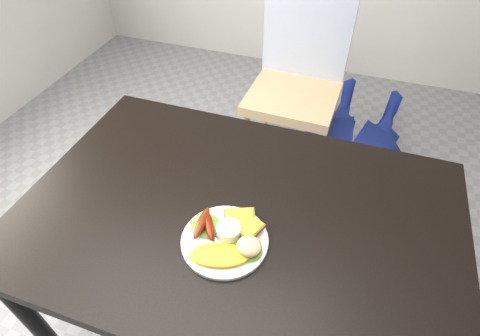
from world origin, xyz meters
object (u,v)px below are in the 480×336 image
Objects in this scene: plate at (225,241)px; dining_table at (238,215)px; dining_chair at (293,97)px; person at (368,71)px.

dining_table is at bearing 90.17° from plate.
plate is (0.06, -1.16, 0.31)m from dining_chair.
dining_table is 1.09m from dining_chair.
dining_table is at bearing -84.96° from dining_chair.
dining_table is 5.43× the size of plate.
dining_chair is at bearing 92.90° from plate.
dining_table is 0.86m from person.
person is (0.33, -0.24, 0.34)m from dining_chair.
plate is (0.00, -0.11, 0.03)m from dining_table.
dining_table is 0.11m from plate.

